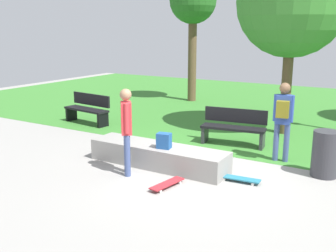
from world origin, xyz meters
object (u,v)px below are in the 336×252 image
(backpack_on_ledge, at_px, (164,141))
(pedestrian_with_backpack, at_px, (283,115))
(park_bench_center_lawn, at_px, (88,108))
(tree_broad_elm, at_px, (292,2))
(park_bench_by_oak, at_px, (234,126))
(skater_performing_trick, at_px, (126,125))
(skateboard_spare, at_px, (239,179))
(trash_bin, at_px, (325,154))
(concrete_ledge, at_px, (158,156))
(skateboard_by_ledge, at_px, (167,184))
(tree_leaning_ash, at_px, (193,3))

(backpack_on_ledge, distance_m, pedestrian_with_backpack, 2.66)
(backpack_on_ledge, distance_m, park_bench_center_lawn, 4.82)
(park_bench_center_lawn, bearing_deg, tree_broad_elm, 18.98)
(backpack_on_ledge, height_order, park_bench_by_oak, park_bench_by_oak)
(skater_performing_trick, relative_size, pedestrian_with_backpack, 0.99)
(skater_performing_trick, distance_m, skateboard_spare, 2.43)
(pedestrian_with_backpack, bearing_deg, skateboard_spare, -101.66)
(skater_performing_trick, height_order, trash_bin, skater_performing_trick)
(skateboard_spare, relative_size, trash_bin, 0.88)
(backpack_on_ledge, distance_m, skateboard_spare, 1.71)
(concrete_ledge, xyz_separation_m, pedestrian_with_backpack, (2.16, 1.64, 0.83))
(tree_broad_elm, bearing_deg, skateboard_spare, -86.34)
(skateboard_by_ledge, relative_size, tree_leaning_ash, 0.17)
(concrete_ledge, height_order, skateboard_by_ledge, concrete_ledge)
(skateboard_by_ledge, xyz_separation_m, pedestrian_with_backpack, (1.39, 2.55, 0.99))
(tree_leaning_ash, bearing_deg, park_bench_by_oak, -53.11)
(park_bench_center_lawn, bearing_deg, skateboard_spare, -20.91)
(skateboard_by_ledge, xyz_separation_m, park_bench_center_lawn, (-4.76, 3.16, 0.42))
(skateboard_by_ledge, xyz_separation_m, tree_broad_elm, (0.79, 5.07, 3.49))
(backpack_on_ledge, relative_size, trash_bin, 0.35)
(tree_broad_elm, height_order, pedestrian_with_backpack, tree_broad_elm)
(skater_performing_trick, distance_m, tree_broad_elm, 5.81)
(park_bench_by_oak, bearing_deg, concrete_ledge, -108.46)
(tree_broad_elm, distance_m, trash_bin, 4.58)
(backpack_on_ledge, relative_size, pedestrian_with_backpack, 0.18)
(concrete_ledge, height_order, park_bench_by_oak, park_bench_by_oak)
(concrete_ledge, relative_size, skater_performing_trick, 1.78)
(park_bench_by_oak, height_order, trash_bin, trash_bin)
(skateboard_spare, xyz_separation_m, park_bench_center_lawn, (-5.82, 2.22, 0.42))
(skater_performing_trick, xyz_separation_m, skateboard_spare, (2.09, 0.76, -0.96))
(skateboard_spare, bearing_deg, pedestrian_with_backpack, 78.34)
(park_bench_by_oak, bearing_deg, skater_performing_trick, -108.77)
(backpack_on_ledge, relative_size, tree_leaning_ash, 0.07)
(skateboard_by_ledge, distance_m, tree_leaning_ash, 10.02)
(concrete_ledge, bearing_deg, park_bench_center_lawn, 150.60)
(concrete_ledge, xyz_separation_m, park_bench_by_oak, (0.78, 2.34, 0.25))
(skateboard_spare, height_order, park_bench_center_lawn, park_bench_center_lawn)
(park_bench_center_lawn, xyz_separation_m, tree_broad_elm, (5.56, 1.91, 3.07))
(backpack_on_ledge, distance_m, trash_bin, 3.22)
(backpack_on_ledge, height_order, skateboard_spare, backpack_on_ledge)
(skateboard_by_ledge, bearing_deg, trash_bin, 41.22)
(skater_performing_trick, bearing_deg, trash_bin, 29.25)
(concrete_ledge, distance_m, skateboard_spare, 1.84)
(backpack_on_ledge, xyz_separation_m, tree_leaning_ash, (-3.32, 7.63, 3.23))
(backpack_on_ledge, bearing_deg, pedestrian_with_backpack, -148.21)
(park_bench_by_oak, height_order, pedestrian_with_backpack, pedestrian_with_backpack)
(skateboard_spare, relative_size, park_bench_center_lawn, 0.49)
(skateboard_by_ledge, bearing_deg, pedestrian_with_backpack, 61.42)
(skateboard_by_ledge, bearing_deg, skater_performing_trick, 170.53)
(park_bench_center_lawn, relative_size, pedestrian_with_backpack, 0.94)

